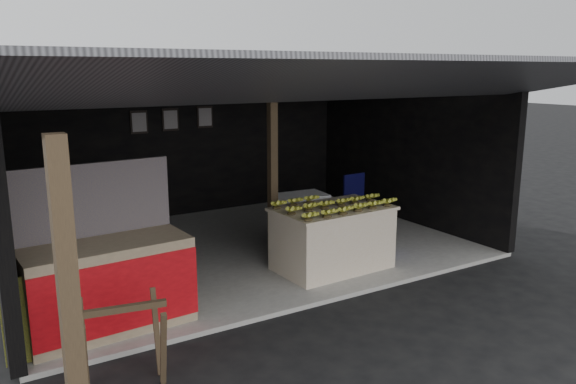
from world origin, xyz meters
TOP-DOWN VIEW (x-y plane):
  - ground at (0.00, 0.00)m, footprint 80.00×80.00m
  - concrete_slab at (0.00, 2.50)m, footprint 7.00×5.00m
  - shophouse at (0.00, 2.82)m, footprint 7.40×7.29m
  - banana_table at (0.70, 0.89)m, footprint 1.67×1.06m
  - banana_pile at (0.70, 0.89)m, footprint 1.54×0.96m
  - white_crate at (0.77, 1.86)m, footprint 0.85×0.61m
  - neighbor_stall at (-2.51, 0.63)m, footprint 1.79×0.90m
  - green_signboard at (-3.30, 0.31)m, footprint 0.57×0.13m
  - sawhorse at (-2.68, -0.57)m, footprint 0.82×0.81m
  - water_barrel at (1.80, 1.09)m, footprint 0.32×0.32m
  - plastic_chair at (2.26, 2.31)m, footprint 0.49×0.49m
  - magenta_rug at (1.71, 2.27)m, footprint 1.57×1.11m
  - picture_frames at (-0.17, 4.89)m, footprint 1.62×0.04m

SIDE VIEW (x-z plane):
  - ground at x=0.00m, z-range 0.00..0.00m
  - concrete_slab at x=0.00m, z-range 0.00..0.06m
  - magenta_rug at x=1.71m, z-range 0.06..0.07m
  - water_barrel at x=1.80m, z-range 0.06..0.53m
  - green_signboard at x=-3.30m, z-range 0.06..0.91m
  - sawhorse at x=-2.68m, z-range 0.11..0.91m
  - white_crate at x=0.77m, z-range 0.06..0.95m
  - banana_table at x=0.70m, z-range 0.06..0.96m
  - neighbor_stall at x=-2.51m, z-range -0.30..1.50m
  - plastic_chair at x=2.26m, z-range 0.15..1.14m
  - banana_pile at x=0.70m, z-range 0.96..1.14m
  - picture_frames at x=-0.17m, z-range 1.70..2.16m
  - shophouse at x=0.00m, z-range 0.59..3.61m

